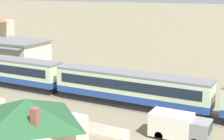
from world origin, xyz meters
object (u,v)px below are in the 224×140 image
object	(u,v)px
passenger_train	(62,78)
station_building	(17,53)
delivery_truck_grey	(179,126)
cottage_dark_green_roof	(27,129)

from	to	relation	value
passenger_train	station_building	bearing A→B (deg)	149.20
passenger_train	delivery_truck_grey	xyz separation A→B (m)	(17.41, -6.35, -0.97)
passenger_train	cottage_dark_green_roof	bearing A→B (deg)	-63.13
cottage_dark_green_roof	passenger_train	bearing A→B (deg)	116.87
delivery_truck_grey	station_building	bearing A→B (deg)	154.38
station_building	cottage_dark_green_roof	xyz separation A→B (m)	(25.10, -25.98, 0.34)
station_building	cottage_dark_green_roof	distance (m)	36.13
station_building	cottage_dark_green_roof	size ratio (longest dim) A/B	1.35
passenger_train	cottage_dark_green_roof	distance (m)	17.71
station_building	passenger_train	bearing A→B (deg)	-30.80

